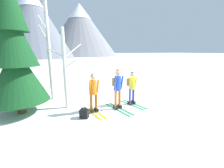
# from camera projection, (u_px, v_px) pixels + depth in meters

# --- Properties ---
(ground_plane) EXTENTS (400.00, 400.00, 0.00)m
(ground_plane) POSITION_uv_depth(u_px,v_px,m) (115.00, 108.00, 6.88)
(ground_plane) COLOR white
(skier_in_orange) EXTENTS (0.61, 1.60, 1.69)m
(skier_in_orange) POSITION_uv_depth(u_px,v_px,m) (93.00, 91.00, 6.28)
(skier_in_orange) COLOR yellow
(skier_in_orange) RESTS_ON ground
(skier_in_blue) EXTENTS (0.71, 1.79, 1.82)m
(skier_in_blue) POSITION_uv_depth(u_px,v_px,m) (118.00, 86.00, 6.65)
(skier_in_blue) COLOR green
(skier_in_blue) RESTS_ON ground
(skier_in_yellow) EXTENTS (0.75, 1.68, 1.62)m
(skier_in_yellow) POSITION_uv_depth(u_px,v_px,m) (132.00, 86.00, 7.26)
(skier_in_yellow) COLOR green
(skier_in_yellow) RESTS_ON ground
(pine_tree_near) EXTENTS (1.51, 1.51, 3.64)m
(pine_tree_near) POSITION_uv_depth(u_px,v_px,m) (15.00, 68.00, 8.11)
(pine_tree_near) COLOR #51381E
(pine_tree_near) RESTS_ON ground
(pine_tree_mid) EXTENTS (2.30, 2.30, 5.56)m
(pine_tree_mid) POSITION_uv_depth(u_px,v_px,m) (14.00, 51.00, 5.86)
(pine_tree_mid) COLOR #51381E
(pine_tree_mid) RESTS_ON ground
(birch_tree_tall) EXTENTS (0.54, 1.23, 5.44)m
(birch_tree_tall) POSITION_uv_depth(u_px,v_px,m) (49.00, 47.00, 7.67)
(birch_tree_tall) COLOR silver
(birch_tree_tall) RESTS_ON ground
(birch_tree_slender) EXTENTS (1.49, 0.74, 3.55)m
(birch_tree_slender) POSITION_uv_depth(u_px,v_px,m) (65.00, 68.00, 6.62)
(birch_tree_slender) COLOR silver
(birch_tree_slender) RESTS_ON ground
(backpack_on_snow_front) EXTENTS (0.40, 0.38, 0.38)m
(backpack_on_snow_front) POSITION_uv_depth(u_px,v_px,m) (84.00, 113.00, 5.88)
(backpack_on_snow_front) COLOR black
(backpack_on_snow_front) RESTS_ON ground
(mountain_ridge_distant) EXTENTS (54.22, 51.45, 26.50)m
(mountain_ridge_distant) POSITION_uv_depth(u_px,v_px,m) (67.00, 28.00, 71.04)
(mountain_ridge_distant) COLOR slate
(mountain_ridge_distant) RESTS_ON ground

